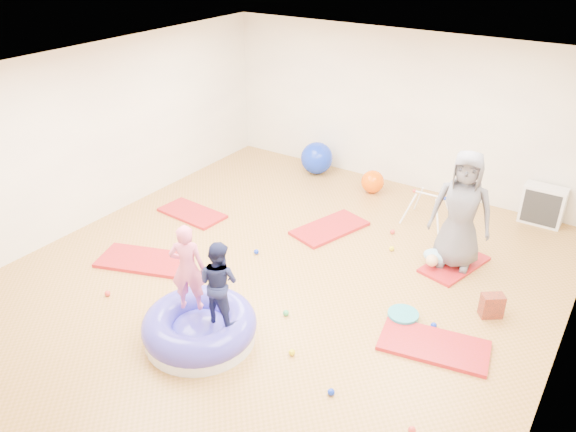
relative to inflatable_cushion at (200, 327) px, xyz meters
The scene contains 19 objects.
room 1.91m from the inflatable_cushion, 86.68° to the left, with size 7.01×8.01×2.81m.
gym_mat_front_left 2.01m from the inflatable_cushion, 155.83° to the left, with size 1.28×0.64×0.05m, color #AB0F36.
gym_mat_mid_left 3.23m from the inflatable_cushion, 133.89° to the left, with size 1.14×0.57×0.05m, color #AB0F36.
gym_mat_center_back 3.16m from the inflatable_cushion, 90.65° to the left, with size 1.23×0.62×0.05m, color #AB0F36.
gym_mat_right 2.75m from the inflatable_cushion, 30.24° to the left, with size 1.24×0.62×0.05m, color #AB0F36.
gym_mat_rear_right 3.78m from the inflatable_cushion, 58.23° to the left, with size 1.08×0.54×0.04m, color #AB0F36.
inflatable_cushion is the anchor object (origin of this frame).
child_pink 0.80m from the inflatable_cushion, 156.90° to the left, with size 0.40×0.26×1.10m, color pink.
child_navy 0.78m from the inflatable_cushion, 21.14° to the left, with size 0.49×0.38×1.02m, color #171C44.
adult_caregiver 3.83m from the inflatable_cushion, 58.36° to the left, with size 0.84×0.55×1.72m, color #57565E.
infant 3.50m from the inflatable_cushion, 59.93° to the left, with size 0.37×0.38×0.22m.
ball_pit_balls 1.78m from the inflatable_cushion, 56.63° to the left, with size 4.31×3.69×0.08m.
exercise_ball_blue 5.19m from the inflatable_cushion, 105.54° to the left, with size 0.62×0.62×0.62m, color #0E2AC0.
exercise_ball_orange 4.80m from the inflatable_cushion, 91.09° to the left, with size 0.41×0.41×0.41m, color #FB5500.
infant_play_gym 4.40m from the inflatable_cushion, 74.65° to the left, with size 0.69×0.65×0.52m.
cube_shelf 5.91m from the inflatable_cushion, 62.62° to the left, with size 0.65×0.32×0.65m.
balance_disc 2.51m from the inflatable_cushion, 42.17° to the left, with size 0.38×0.38×0.09m, color teal.
backpack 3.61m from the inflatable_cushion, 40.39° to the left, with size 0.27×0.17×0.31m, color #B43113.
yellow_toy 0.87m from the inflatable_cushion, 103.42° to the left, with size 0.19×0.19×0.03m, color yellow.
Camera 1 is at (3.66, -5.23, 4.41)m, focal length 35.00 mm.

